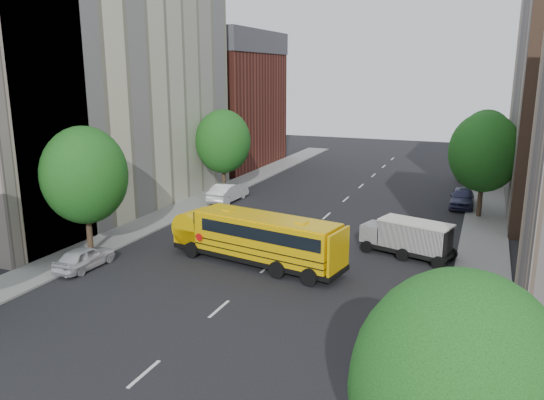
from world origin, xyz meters
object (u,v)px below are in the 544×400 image
Objects in this scene: safari_truck at (408,237)px; parked_car_3 at (403,347)px; school_bus at (255,236)px; parked_car_4 at (462,198)px; parked_car_0 at (85,257)px; parked_car_1 at (228,192)px; parked_car_5 at (466,173)px; street_tree_3 at (458,392)px; street_tree_2 at (223,141)px; street_tree_4 at (484,152)px; street_tree_5 at (486,139)px; street_tree_1 at (85,175)px.

safari_truck reaches higher than parked_car_3.
school_bus is 2.36× the size of parked_car_4.
parked_car_3 is (9.71, -7.94, -1.00)m from school_bus.
safari_truck reaches higher than parked_car_0.
school_bus is 1.98× the size of safari_truck.
parked_car_1 is at bearing 133.17° from parked_car_3.
parked_car_5 is at bearing 82.17° from school_bus.
safari_truck is 1.39× the size of parked_car_5.
parked_car_4 is at bearing 92.29° from street_tree_3.
parked_car_4 is at bearing 8.24° from street_tree_2.
school_bus is at bearing -151.74° from parked_car_0.
street_tree_4 is 24.15m from parked_car_3.
street_tree_3 reaches higher than school_bus.
school_bus is (10.09, -15.72, -3.13)m from street_tree_2.
safari_truck is (-3.83, -11.02, -3.88)m from street_tree_4.
street_tree_4 is 1.69× the size of parked_car_3.
street_tree_4 is 1.08× the size of street_tree_5.
street_tree_2 is 5.03m from parked_car_1.
parked_car_1 is (1.66, -2.50, -4.03)m from street_tree_2.
street_tree_3 is (22.00, -14.00, -0.50)m from street_tree_1.
street_tree_1 is 10.85m from school_bus.
parked_car_5 is at bearing 91.65° from parked_car_3.
school_bus is 15.70m from parked_car_1.
street_tree_2 reaches higher than parked_car_1.
street_tree_5 is at bearing -121.27° from parked_car_0.
street_tree_4 is (0.00, 32.00, 0.62)m from street_tree_3.
street_tree_5 reaches higher than parked_car_0.
street_tree_3 reaches higher than parked_car_0.
street_tree_2 is 22.00m from street_tree_4.
parked_car_0 is (-20.60, 11.88, -3.79)m from street_tree_3.
street_tree_5 is (-0.00, 12.00, -0.37)m from street_tree_4.
street_tree_1 is at bearing -140.71° from street_tree_4.
parked_car_3 is (-2.20, 8.35, -3.76)m from street_tree_3.
parked_car_4 is (20.60, 2.98, -4.03)m from street_tree_2.
parked_car_3 is at bearing 104.76° from street_tree_3.
street_tree_4 reaches higher than safari_truck.
parked_car_3 is (18.40, -3.54, 0.03)m from parked_car_0.
street_tree_4 reaches higher than school_bus.
street_tree_2 is at bearing -151.39° from street_tree_5.
street_tree_3 reaches higher than parked_car_3.
parked_car_1 is (-20.34, -2.50, -4.28)m from street_tree_4.
street_tree_2 is 0.70× the size of school_bus.
parked_car_5 is (2.25, 26.31, -0.53)m from safari_truck.
street_tree_1 reaches higher than parked_car_0.
street_tree_5 is at bearing 77.33° from school_bus.
street_tree_3 is 0.88× the size of street_tree_4.
street_tree_1 is 1.97× the size of parked_car_5.
street_tree_5 is 38.37m from parked_car_0.
school_bus is (-11.91, 16.28, -2.76)m from street_tree_3.
parked_car_4 is 1.16× the size of parked_car_5.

